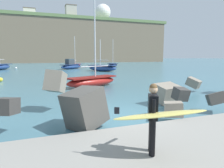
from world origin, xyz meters
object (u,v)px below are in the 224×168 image
Objects in this scene: radar_dome at (103,13)px; boat_mid_right at (92,81)px; boat_mid_centre at (71,66)px; mooring_buoy_inner at (16,68)px; surfer_with_board at (154,115)px; station_building_west at (30,14)px; boat_mid_left at (1,67)px; mooring_buoy_middle at (1,80)px; boat_near_right at (102,68)px; station_building_central at (71,12)px; boat_far_centre at (76,65)px; boat_far_left at (113,65)px.

boat_mid_right is at bearing -107.60° from radar_dome.
boat_mid_right reaches higher than boat_mid_centre.
surfer_with_board is at bearing -79.14° from mooring_buoy_inner.
radar_dome reaches higher than station_building_west.
boat_mid_left is 1.61× the size of station_building_west.
mooring_buoy_middle is (3.58, -20.68, -0.41)m from boat_mid_left.
mooring_buoy_middle is at bearing -144.65° from boat_near_right.
radar_dome is at bearing 39.79° from station_building_central.
boat_mid_centre reaches higher than mooring_buoy_inner.
boat_far_centre is at bearing 65.45° from mooring_buoy_middle.
boat_near_right is 59.22m from station_building_central.
station_building_central reaches higher than station_building_west.
boat_mid_left is (-17.81, 10.58, 0.03)m from boat_near_right.
boat_far_left reaches higher than mooring_buoy_middle.
boat_far_centre is 65.29m from radar_dome.
radar_dome is at bearing 8.05° from station_building_west.
boat_mid_left is at bearing 170.54° from boat_mid_centre.
radar_dome is (21.98, 71.43, 25.18)m from boat_near_right.
boat_far_centre is (15.64, 5.74, -0.18)m from boat_mid_left.
boat_mid_left is 1.05× the size of boat_mid_right.
boat_mid_left is 20.99m from mooring_buoy_middle.
radar_dome is at bearing 75.47° from boat_far_left.
station_building_central is (17.13, -11.01, 0.04)m from station_building_west.
radar_dome is (24.15, 55.12, 25.33)m from boat_far_centre.
station_building_central is (10.04, 84.44, 20.46)m from surfer_with_board.
boat_mid_left is 76.94m from radar_dome.
boat_far_centre is at bearing -113.66° from radar_dome.
boat_far_centre is at bearing 20.13° from boat_mid_left.
surfer_with_board is at bearing -96.67° from boat_far_centre.
mooring_buoy_middle is at bearing -130.72° from boat_far_left.
station_building_west reaches higher than boat_far_centre.
mooring_buoy_inner is (-22.61, -3.62, -0.25)m from boat_far_left.
radar_dome is at bearing 56.82° from boat_mid_left.
boat_mid_right reaches higher than mooring_buoy_inner.
boat_mid_left is 19.17× the size of mooring_buoy_middle.
station_building_central reaches higher than boat_mid_centre.
boat_mid_left is 1.60× the size of station_building_central.
surfer_with_board is 41.09m from boat_mid_left.
boat_mid_centre is 0.71× the size of boat_mid_right.
surfer_with_board is 37.66m from boat_mid_centre.
surfer_with_board is 0.24× the size of boat_mid_left.
boat_far_centre is at bearing 20.72° from mooring_buoy_inner.
station_building_west is at bearing 103.95° from boat_far_centre.
boat_mid_centre is at bearing -150.45° from boat_far_left.
boat_near_right is at bearing -107.10° from radar_dome.
mooring_buoy_inner is at bearing -170.92° from boat_far_left.
boat_mid_right is 29.51m from mooring_buoy_inner.
boat_mid_right is at bearing -38.31° from mooring_buoy_middle.
boat_far_centre is 44.63m from station_building_central.
radar_dome is (37.25, 60.07, 25.56)m from mooring_buoy_inner.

